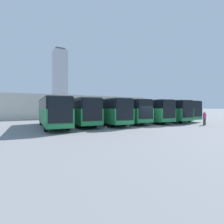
{
  "coord_description": "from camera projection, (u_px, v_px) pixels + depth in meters",
  "views": [
    {
      "loc": [
        14.91,
        16.1,
        2.35
      ],
      "look_at": [
        1.98,
        -5.96,
        1.69
      ],
      "focal_mm": 28.0,
      "sensor_mm": 36.0,
      "label": 1
    }
  ],
  "objects": [
    {
      "name": "office_tower",
      "position": [
        60.0,
        80.0,
        199.11
      ],
      "size": [
        14.56,
        14.56,
        69.35
      ],
      "color": "#ADB2B7",
      "rests_on": "ground_plane"
    },
    {
      "name": "bus_3",
      "position": [
        122.0,
        110.0,
        26.75
      ],
      "size": [
        3.45,
        12.13,
        3.42
      ],
      "rotation": [
        0.0,
        0.0,
        -0.08
      ],
      "color": "#238447",
      "rests_on": "ground_plane"
    },
    {
      "name": "bus_6",
      "position": [
        52.0,
        111.0,
        20.77
      ],
      "size": [
        3.45,
        12.13,
        3.42
      ],
      "rotation": [
        0.0,
        0.0,
        -0.08
      ],
      "color": "#238447",
      "rests_on": "ground_plane"
    },
    {
      "name": "bus_2",
      "position": [
        142.0,
        110.0,
        28.06
      ],
      "size": [
        3.45,
        12.13,
        3.42
      ],
      "rotation": [
        0.0,
        0.0,
        -0.08
      ],
      "color": "#238447",
      "rests_on": "ground_plane"
    },
    {
      "name": "bus_4",
      "position": [
        104.0,
        111.0,
        24.48
      ],
      "size": [
        3.45,
        12.13,
        3.42
      ],
      "rotation": [
        0.0,
        0.0,
        -0.08
      ],
      "color": "#238447",
      "rests_on": "ground_plane"
    },
    {
      "name": "curb_divider_5",
      "position": [
        69.0,
        126.0,
        21.02
      ],
      "size": [
        0.67,
        5.15,
        0.15
      ],
      "primitive_type": "cube",
      "rotation": [
        0.0,
        0.0,
        -0.08
      ],
      "color": "#B2B2AD",
      "rests_on": "ground_plane"
    },
    {
      "name": "bus_5",
      "position": [
        78.0,
        111.0,
        23.39
      ],
      "size": [
        3.45,
        12.13,
        3.42
      ],
      "rotation": [
        0.0,
        0.0,
        -0.08
      ],
      "color": "#238447",
      "rests_on": "ground_plane"
    },
    {
      "name": "bus_0",
      "position": [
        169.0,
        110.0,
        32.26
      ],
      "size": [
        3.45,
        12.13,
        3.42
      ],
      "rotation": [
        0.0,
        0.0,
        -0.08
      ],
      "color": "#238447",
      "rests_on": "ground_plane"
    },
    {
      "name": "curb_divider_0",
      "position": [
        170.0,
        121.0,
        29.89
      ],
      "size": [
        0.67,
        5.15,
        0.15
      ],
      "primitive_type": "cube",
      "rotation": [
        0.0,
        0.0,
        -0.08
      ],
      "color": "#B2B2AD",
      "rests_on": "ground_plane"
    },
    {
      "name": "station_building",
      "position": [
        80.0,
        107.0,
        42.82
      ],
      "size": [
        32.97,
        12.75,
        4.98
      ],
      "color": "beige",
      "rests_on": "ground_plane"
    },
    {
      "name": "curb_divider_3",
      "position": [
        119.0,
        124.0,
        24.38
      ],
      "size": [
        0.67,
        5.15,
        0.15
      ],
      "primitive_type": "cube",
      "rotation": [
        0.0,
        0.0,
        -0.08
      ],
      "color": "#B2B2AD",
      "rests_on": "ground_plane"
    },
    {
      "name": "bus_1",
      "position": [
        159.0,
        110.0,
        29.65
      ],
      "size": [
        3.45,
        12.13,
        3.42
      ],
      "rotation": [
        0.0,
        0.0,
        -0.08
      ],
      "color": "#238447",
      "rests_on": "ground_plane"
    },
    {
      "name": "curb_divider_2",
      "position": [
        141.0,
        123.0,
        25.69
      ],
      "size": [
        0.67,
        5.15,
        0.15
      ],
      "primitive_type": "cube",
      "rotation": [
        0.0,
        0.0,
        -0.08
      ],
      "color": "#B2B2AD",
      "rests_on": "ground_plane"
    },
    {
      "name": "curb_divider_4",
      "position": [
        98.0,
        125.0,
        22.11
      ],
      "size": [
        0.67,
        5.15,
        0.15
      ],
      "primitive_type": "cube",
      "rotation": [
        0.0,
        0.0,
        -0.08
      ],
      "color": "#B2B2AD",
      "rests_on": "ground_plane"
    },
    {
      "name": "pedestrian",
      "position": [
        205.0,
        118.0,
        23.22
      ],
      "size": [
        0.52,
        0.52,
        1.82
      ],
      "rotation": [
        0.0,
        0.0,
        1.19
      ],
      "color": "brown",
      "rests_on": "ground_plane"
    },
    {
      "name": "ground_plane",
      "position": [
        150.0,
        127.0,
        21.48
      ],
      "size": [
        600.0,
        600.0,
        0.0
      ],
      "primitive_type": "plane",
      "color": "gray"
    },
    {
      "name": "curb_divider_1",
      "position": [
        159.0,
        122.0,
        27.28
      ],
      "size": [
        0.67,
        5.15,
        0.15
      ],
      "primitive_type": "cube",
      "rotation": [
        0.0,
        0.0,
        -0.08
      ],
      "color": "#B2B2AD",
      "rests_on": "ground_plane"
    }
  ]
}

